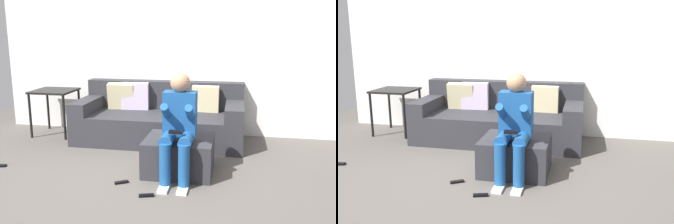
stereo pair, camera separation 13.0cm
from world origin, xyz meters
The scene contains 8 objects.
ground_plane centered at (0.00, 0.00, 0.00)m, with size 7.18×7.18×0.00m, color #544F49.
wall_back centered at (0.00, 2.24, 1.23)m, with size 5.52×0.10×2.46m, color white.
couch_sectional centered at (-0.18, 1.76, 0.31)m, with size 2.32×1.00×0.81m.
ottoman centered at (0.28, 0.60, 0.20)m, with size 0.74×0.64×0.39m, color #2D2D33.
person_seated centered at (0.30, 0.41, 0.61)m, with size 0.34×0.63×1.12m.
side_table centered at (-1.79, 1.76, 0.58)m, with size 0.59×0.58×0.68m.
remote_near_ottoman centered at (0.07, -0.08, 0.01)m, with size 0.14×0.04×0.02m, color black.
remote_by_storage_bin centered at (-0.25, 0.17, 0.01)m, with size 0.14×0.04×0.02m, color black.
Camera 1 is at (0.86, -3.14, 1.53)m, focal length 38.51 mm.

